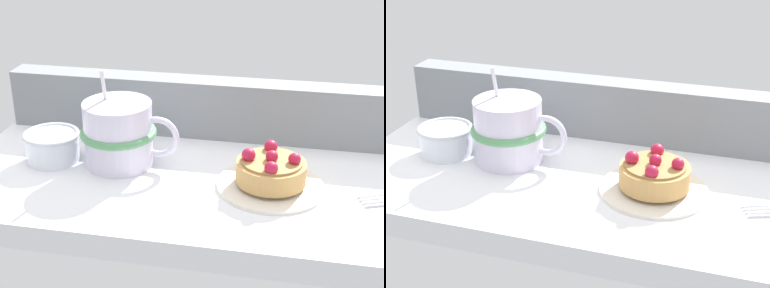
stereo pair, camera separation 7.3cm
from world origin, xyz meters
The scene contains 6 objects.
ground_plane centered at (0.00, 0.00, -1.61)cm, with size 70.09×31.24×3.22cm, color white.
window_rail_back centered at (0.00, 13.42, 4.29)cm, with size 68.69×4.41×8.58cm, color gray.
dessert_plate centered at (6.27, -1.37, 0.44)cm, with size 13.41×13.41×0.94cm.
raspberry_tart centered at (6.25, -1.37, 2.54)cm, with size 8.66×8.66×4.33cm.
coffee_mug centered at (-14.00, 1.42, 4.42)cm, with size 13.36×10.19×13.23cm.
sugar_bowl centered at (-23.44, 0.68, 2.19)cm, with size 7.63×7.63×4.10cm.
Camera 1 is at (8.96, -64.91, 35.08)cm, focal length 53.73 mm.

